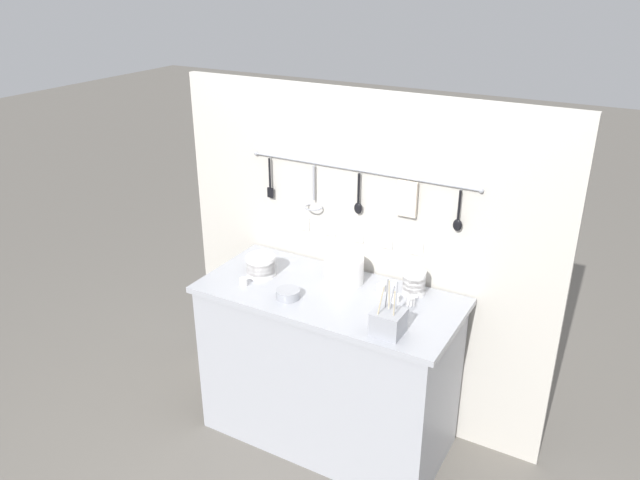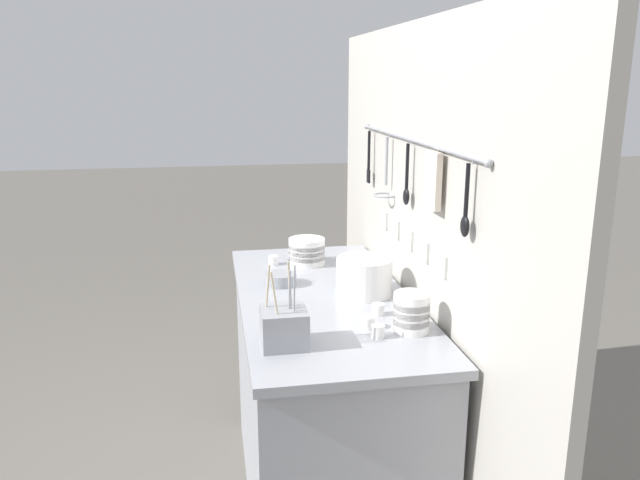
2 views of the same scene
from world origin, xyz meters
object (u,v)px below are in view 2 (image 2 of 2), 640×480
cup_front_right (273,260)px  bowl_stack_tall_left (411,312)px  bowl_stack_nested_right (307,251)px  cup_back_right (368,322)px  cup_by_caddy (378,309)px  cutlery_caddy (284,327)px  steel_mixing_bowl (281,279)px  cup_centre (378,331)px  plate_stack (364,276)px

cup_front_right → bowl_stack_tall_left: bearing=23.8°
bowl_stack_nested_right → cup_back_right: 0.73m
cup_by_caddy → cutlery_caddy: bearing=-60.9°
bowl_stack_tall_left → cup_by_caddy: size_ratio=3.00×
bowl_stack_nested_right → cup_by_caddy: (0.62, 0.14, -0.04)m
steel_mixing_bowl → cup_front_right: 0.27m
bowl_stack_nested_right → cup_by_caddy: bowl_stack_nested_right is taller
bowl_stack_tall_left → cup_centre: bowl_stack_tall_left is taller
bowl_stack_tall_left → cutlery_caddy: 0.40m
cup_back_right → cutlery_caddy: bearing=-73.5°
plate_stack → steel_mixing_bowl: plate_stack is taller
steel_mixing_bowl → cutlery_caddy: cutlery_caddy is taller
bowl_stack_nested_right → cup_by_caddy: bearing=12.9°
plate_stack → cup_by_caddy: plate_stack is taller
cup_by_caddy → plate_stack: bearing=179.0°
cutlery_caddy → cup_centre: bearing=91.3°
plate_stack → cup_centre: plate_stack is taller
cutlery_caddy → cup_by_caddy: bearing=119.1°
cup_front_right → cup_back_right: size_ratio=1.00×
plate_stack → cup_back_right: (0.31, -0.06, -0.05)m
plate_stack → cutlery_caddy: bearing=-40.6°
bowl_stack_nested_right → cup_centre: bowl_stack_nested_right is taller
cup_front_right → cup_back_right: bearing=16.7°
cutlery_caddy → cup_back_right: cutlery_caddy is taller
plate_stack → cutlery_caddy: (0.39, -0.34, -0.01)m
cup_front_right → cup_centre: same height
cup_by_caddy → cup_centre: bearing=-15.6°
bowl_stack_tall_left → cup_centre: 0.12m
cup_back_right → steel_mixing_bowl: bearing=-155.1°
bowl_stack_tall_left → cup_front_right: 0.86m
cup_centre → steel_mixing_bowl: bearing=-157.2°
bowl_stack_tall_left → plate_stack: (-0.36, -0.06, 0.01)m
steel_mixing_bowl → cup_back_right: size_ratio=2.88×
bowl_stack_tall_left → bowl_stack_nested_right: 0.80m
plate_stack → steel_mixing_bowl: 0.33m
bowl_stack_nested_right → cutlery_caddy: cutlery_caddy is taller
cup_back_right → cup_centre: 0.08m
bowl_stack_nested_right → cutlery_caddy: (0.81, -0.19, 0.00)m
steel_mixing_bowl → cup_back_right: (0.47, 0.22, -0.00)m
steel_mixing_bowl → plate_stack: bearing=60.8°
cup_back_right → bowl_stack_tall_left: bearing=70.4°
cutlery_caddy → cup_by_caddy: size_ratio=6.29×
cup_back_right → bowl_stack_nested_right: bearing=-173.6°
bowl_stack_nested_right → cup_front_right: bowl_stack_nested_right is taller
steel_mixing_bowl → cutlery_caddy: size_ratio=0.46×
cup_centre → cup_back_right: bearing=-171.7°
cup_back_right → plate_stack: bearing=168.3°
cup_by_caddy → cup_back_right: (0.10, -0.06, 0.00)m
cup_front_right → cup_centre: (0.81, 0.23, 0.00)m
steel_mixing_bowl → cup_back_right: bearing=24.9°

